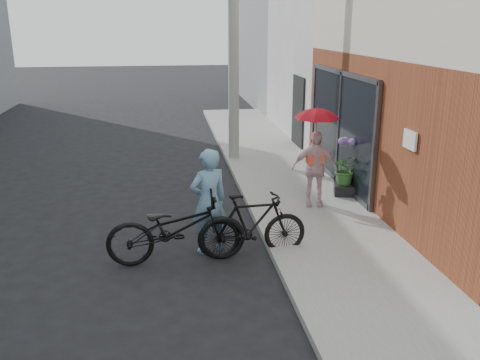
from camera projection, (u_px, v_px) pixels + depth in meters
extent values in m
plane|color=black|center=(216.00, 262.00, 8.01)|extent=(80.00, 80.00, 0.00)
cube|color=gray|center=(310.00, 208.00, 10.18)|extent=(2.20, 24.00, 0.12)
cube|color=#9E9E99|center=(253.00, 211.00, 10.02)|extent=(0.12, 24.00, 0.12)
cube|color=black|center=(340.00, 128.00, 11.36)|extent=(0.06, 3.80, 2.40)
cube|color=white|center=(410.00, 140.00, 8.10)|extent=(0.04, 0.40, 0.30)
cube|color=silver|center=(407.00, 27.00, 16.49)|extent=(8.00, 6.00, 7.00)
cube|color=gray|center=(337.00, 26.00, 23.11)|extent=(8.00, 8.00, 7.00)
cylinder|color=#9E9E99|center=(233.00, 28.00, 12.81)|extent=(0.28, 0.28, 7.00)
imported|color=#6999BA|center=(209.00, 201.00, 8.14)|extent=(0.74, 0.61, 1.74)
imported|color=black|center=(176.00, 229.00, 7.84)|extent=(2.17, 0.81, 1.13)
imported|color=black|center=(252.00, 225.00, 8.07)|extent=(1.79, 0.61, 1.06)
imported|color=beige|center=(314.00, 169.00, 9.97)|extent=(0.94, 0.52, 1.51)
imported|color=red|center=(317.00, 112.00, 9.64)|extent=(0.82, 0.82, 0.72)
cube|color=black|center=(344.00, 189.00, 10.77)|extent=(0.53, 0.53, 0.23)
imported|color=#316628|center=(346.00, 169.00, 10.64)|extent=(0.59, 0.51, 0.66)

